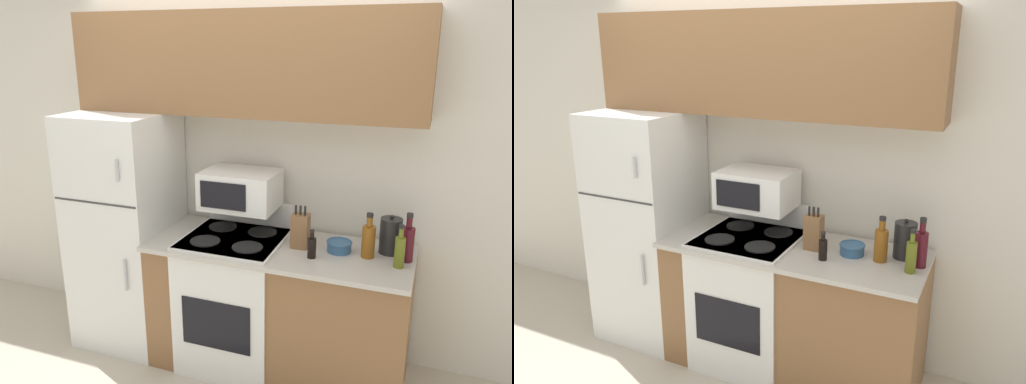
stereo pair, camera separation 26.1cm
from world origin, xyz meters
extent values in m
plane|color=beige|center=(0.00, 0.00, 0.00)|extent=(12.00, 12.00, 0.00)
cube|color=silver|center=(0.00, 0.69, 1.27)|extent=(8.00, 0.05, 2.55)
cube|color=brown|center=(0.33, 0.32, 0.44)|extent=(1.68, 0.64, 0.88)
cube|color=#BCB7AD|center=(0.33, 0.30, 0.89)|extent=(1.68, 0.68, 0.03)
cube|color=white|center=(-0.84, 0.33, 0.85)|extent=(0.66, 0.66, 1.70)
cube|color=#383838|center=(-0.84, 0.00, 1.16)|extent=(0.64, 0.01, 0.01)
cylinder|color=#B7B7BC|center=(-0.63, -0.01, 1.39)|extent=(0.02, 0.02, 0.14)
cylinder|color=#B7B7BC|center=(-0.63, -0.01, 0.68)|extent=(0.02, 0.02, 0.22)
cube|color=brown|center=(0.00, 0.51, 2.03)|extent=(2.34, 0.32, 0.65)
cube|color=white|center=(0.02, 0.30, 0.46)|extent=(0.65, 0.64, 0.92)
cube|color=black|center=(0.02, -0.02, 0.44)|extent=(0.47, 0.01, 0.33)
cube|color=#2D2D2D|center=(0.02, 0.30, 0.92)|extent=(0.62, 0.61, 0.01)
cube|color=white|center=(0.02, 0.61, 1.00)|extent=(0.62, 0.06, 0.16)
cylinder|color=black|center=(-0.13, 0.16, 0.93)|extent=(0.19, 0.19, 0.01)
cylinder|color=black|center=(0.17, 0.16, 0.93)|extent=(0.19, 0.19, 0.01)
cylinder|color=black|center=(-0.13, 0.44, 0.93)|extent=(0.19, 0.19, 0.01)
cylinder|color=black|center=(0.17, 0.44, 0.93)|extent=(0.19, 0.19, 0.01)
cube|color=white|center=(0.01, 0.44, 1.22)|extent=(0.49, 0.36, 0.25)
cube|color=black|center=(-0.04, 0.26, 1.22)|extent=(0.32, 0.01, 0.18)
cube|color=brown|center=(0.46, 0.33, 1.02)|extent=(0.11, 0.10, 0.22)
cylinder|color=black|center=(0.43, 0.32, 1.16)|extent=(0.01, 0.01, 0.06)
cylinder|color=black|center=(0.46, 0.32, 1.16)|extent=(0.01, 0.01, 0.06)
cylinder|color=black|center=(0.49, 0.32, 1.16)|extent=(0.01, 0.01, 0.06)
cylinder|color=#335B84|center=(0.71, 0.35, 0.94)|extent=(0.15, 0.15, 0.06)
torus|color=#335B84|center=(0.71, 0.35, 0.97)|extent=(0.16, 0.16, 0.01)
cylinder|color=black|center=(0.57, 0.20, 0.97)|extent=(0.05, 0.05, 0.13)
cylinder|color=black|center=(0.57, 0.20, 1.05)|extent=(0.02, 0.02, 0.04)
cylinder|color=black|center=(0.57, 0.20, 1.08)|extent=(0.03, 0.03, 0.01)
cylinder|color=brown|center=(0.89, 0.33, 1.00)|extent=(0.08, 0.08, 0.20)
cylinder|color=brown|center=(0.89, 0.33, 1.13)|extent=(0.04, 0.04, 0.06)
cylinder|color=black|center=(0.89, 0.33, 1.18)|extent=(0.04, 0.04, 0.02)
cylinder|color=#5B6619|center=(1.08, 0.25, 1.00)|extent=(0.06, 0.06, 0.18)
cylinder|color=#5B6619|center=(1.08, 0.25, 1.12)|extent=(0.03, 0.03, 0.06)
cylinder|color=black|center=(1.08, 0.25, 1.16)|extent=(0.03, 0.03, 0.02)
cylinder|color=#470F19|center=(1.11, 0.35, 1.01)|extent=(0.08, 0.08, 0.21)
cylinder|color=#470F19|center=(1.11, 0.35, 1.15)|extent=(0.03, 0.03, 0.07)
cylinder|color=black|center=(1.11, 0.35, 1.19)|extent=(0.04, 0.04, 0.02)
cylinder|color=black|center=(1.00, 0.44, 1.02)|extent=(0.13, 0.13, 0.22)
sphere|color=black|center=(1.00, 0.44, 1.14)|extent=(0.02, 0.02, 0.02)
camera|label=1|loc=(1.23, -2.52, 2.15)|focal=35.00mm
camera|label=2|loc=(1.47, -2.42, 2.15)|focal=35.00mm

